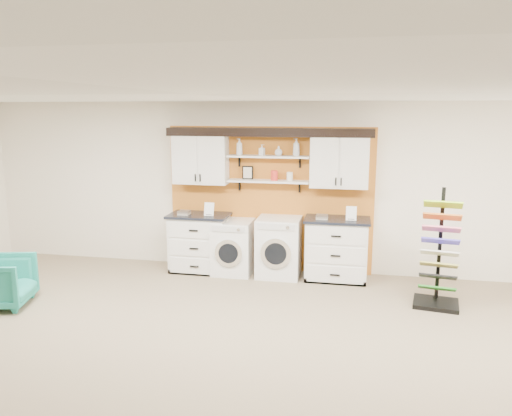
% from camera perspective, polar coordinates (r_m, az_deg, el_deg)
% --- Properties ---
extents(floor, '(10.00, 10.00, 0.00)m').
position_cam_1_polar(floor, '(5.07, -6.54, -20.69)').
color(floor, gray).
rests_on(floor, ground).
extents(ceiling, '(10.00, 10.00, 0.00)m').
position_cam_1_polar(ceiling, '(4.31, -7.38, 12.82)').
color(ceiling, white).
rests_on(ceiling, wall_back).
extents(wall_back, '(10.00, 0.00, 10.00)m').
position_cam_1_polar(wall_back, '(8.30, 1.63, 2.39)').
color(wall_back, '#F0E4CF').
rests_on(wall_back, floor).
extents(accent_panel, '(3.40, 0.07, 2.40)m').
position_cam_1_polar(accent_panel, '(8.30, 1.59, 0.99)').
color(accent_panel, '#BD6B20').
rests_on(accent_panel, wall_back).
extents(upper_cabinet_left, '(0.90, 0.35, 0.84)m').
position_cam_1_polar(upper_cabinet_left, '(8.30, -6.34, 5.67)').
color(upper_cabinet_left, white).
rests_on(upper_cabinet_left, wall_back).
extents(upper_cabinet_right, '(0.90, 0.35, 0.84)m').
position_cam_1_polar(upper_cabinet_right, '(7.92, 9.52, 5.32)').
color(upper_cabinet_right, white).
rests_on(upper_cabinet_right, wall_back).
extents(shelf_lower, '(1.32, 0.28, 0.03)m').
position_cam_1_polar(shelf_lower, '(8.08, 1.40, 3.09)').
color(shelf_lower, white).
rests_on(shelf_lower, wall_back).
extents(shelf_upper, '(1.32, 0.28, 0.03)m').
position_cam_1_polar(shelf_upper, '(8.04, 1.42, 5.91)').
color(shelf_upper, white).
rests_on(shelf_upper, wall_back).
extents(crown_molding, '(3.30, 0.41, 0.13)m').
position_cam_1_polar(crown_molding, '(8.02, 1.44, 8.75)').
color(crown_molding, black).
rests_on(crown_molding, wall_back).
extents(picture_frame, '(0.18, 0.02, 0.22)m').
position_cam_1_polar(picture_frame, '(8.18, -0.96, 4.07)').
color(picture_frame, black).
rests_on(picture_frame, shelf_lower).
extents(canister_red, '(0.11, 0.11, 0.16)m').
position_cam_1_polar(canister_red, '(8.05, 2.11, 3.74)').
color(canister_red, red).
rests_on(canister_red, shelf_lower).
extents(canister_cream, '(0.10, 0.10, 0.14)m').
position_cam_1_polar(canister_cream, '(8.02, 3.87, 3.61)').
color(canister_cream, silver).
rests_on(canister_cream, shelf_lower).
extents(base_cabinet_left, '(0.99, 0.66, 0.97)m').
position_cam_1_polar(base_cabinet_left, '(8.41, -6.45, -3.94)').
color(base_cabinet_left, white).
rests_on(base_cabinet_left, floor).
extents(base_cabinet_right, '(1.02, 0.66, 0.99)m').
position_cam_1_polar(base_cabinet_right, '(8.03, 9.17, -4.66)').
color(base_cabinet_right, white).
rests_on(base_cabinet_right, floor).
extents(washer, '(0.63, 0.71, 0.89)m').
position_cam_1_polar(washer, '(8.26, -2.60, -4.45)').
color(washer, white).
rests_on(washer, floor).
extents(dryer, '(0.69, 0.71, 0.96)m').
position_cam_1_polar(dryer, '(8.11, 2.64, -4.47)').
color(dryer, white).
rests_on(dryer, floor).
extents(sample_rack, '(0.66, 0.58, 1.63)m').
position_cam_1_polar(sample_rack, '(7.32, 20.11, -6.56)').
color(sample_rack, black).
rests_on(sample_rack, floor).
extents(armchair, '(0.91, 0.89, 0.69)m').
position_cam_1_polar(armchair, '(7.76, -27.04, -7.52)').
color(armchair, '#1C897B').
rests_on(armchair, floor).
extents(soap_bottle_a, '(0.15, 0.15, 0.27)m').
position_cam_1_polar(soap_bottle_a, '(8.12, -1.91, 7.01)').
color(soap_bottle_a, silver).
rests_on(soap_bottle_a, shelf_upper).
extents(soap_bottle_b, '(0.10, 0.09, 0.17)m').
position_cam_1_polar(soap_bottle_b, '(8.05, 0.68, 6.65)').
color(soap_bottle_b, silver).
rests_on(soap_bottle_b, shelf_upper).
extents(soap_bottle_c, '(0.13, 0.13, 0.15)m').
position_cam_1_polar(soap_bottle_c, '(8.00, 2.59, 6.54)').
color(soap_bottle_c, silver).
rests_on(soap_bottle_c, shelf_upper).
extents(soap_bottle_d, '(0.13, 0.13, 0.28)m').
position_cam_1_polar(soap_bottle_d, '(7.96, 4.63, 6.94)').
color(soap_bottle_d, silver).
rests_on(soap_bottle_d, shelf_upper).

